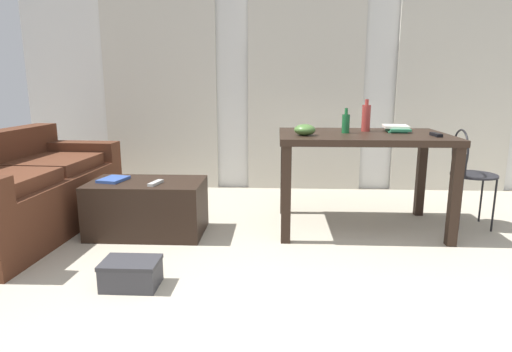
# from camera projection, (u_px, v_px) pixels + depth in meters

# --- Properties ---
(ground_plane) EXTENTS (7.87, 7.87, 0.00)m
(ground_plane) POSITION_uv_depth(u_px,v_px,m) (319.00, 256.00, 2.97)
(ground_plane) COLOR #B2A893
(wall_back) EXTENTS (6.22, 0.10, 2.47)m
(wall_back) POSITION_uv_depth(u_px,v_px,m) (305.00, 77.00, 4.70)
(wall_back) COLOR silver
(wall_back) RESTS_ON ground
(curtains) EXTENTS (4.42, 0.03, 2.19)m
(curtains) POSITION_uv_depth(u_px,v_px,m) (305.00, 90.00, 4.65)
(curtains) COLOR beige
(curtains) RESTS_ON ground
(couch) EXTENTS (0.92, 1.83, 0.79)m
(couch) POSITION_uv_depth(u_px,v_px,m) (21.00, 193.00, 3.40)
(couch) COLOR #4C2819
(couch) RESTS_ON ground
(coffee_table) EXTENTS (0.88, 0.51, 0.42)m
(coffee_table) POSITION_uv_depth(u_px,v_px,m) (148.00, 207.00, 3.39)
(coffee_table) COLOR black
(coffee_table) RESTS_ON ground
(craft_table) EXTENTS (1.31, 0.85, 0.78)m
(craft_table) POSITION_uv_depth(u_px,v_px,m) (362.00, 146.00, 3.42)
(craft_table) COLOR black
(craft_table) RESTS_ON ground
(wire_chair) EXTENTS (0.36, 0.37, 0.81)m
(wire_chair) POSITION_uv_depth(u_px,v_px,m) (467.00, 167.00, 3.51)
(wire_chair) COLOR black
(wire_chair) RESTS_ON ground
(bottle_near) EXTENTS (0.07, 0.07, 0.26)m
(bottle_near) POSITION_uv_depth(u_px,v_px,m) (366.00, 118.00, 3.53)
(bottle_near) COLOR #99332D
(bottle_near) RESTS_ON craft_table
(bottle_far) EXTENTS (0.06, 0.06, 0.20)m
(bottle_far) POSITION_uv_depth(u_px,v_px,m) (346.00, 123.00, 3.41)
(bottle_far) COLOR #195B2D
(bottle_far) RESTS_ON craft_table
(bowl) EXTENTS (0.16, 0.16, 0.09)m
(bowl) POSITION_uv_depth(u_px,v_px,m) (305.00, 130.00, 3.26)
(bowl) COLOR #477033
(bowl) RESTS_ON craft_table
(book_stack) EXTENTS (0.21, 0.28, 0.05)m
(book_stack) POSITION_uv_depth(u_px,v_px,m) (397.00, 128.00, 3.51)
(book_stack) COLOR #2D7F56
(book_stack) RESTS_ON craft_table
(tv_remote_on_table) EXTENTS (0.05, 0.16, 0.02)m
(tv_remote_on_table) POSITION_uv_depth(u_px,v_px,m) (436.00, 135.00, 3.21)
(tv_remote_on_table) COLOR black
(tv_remote_on_table) RESTS_ON craft_table
(tv_remote_primary) EXTENTS (0.08, 0.18, 0.02)m
(tv_remote_primary) POSITION_uv_depth(u_px,v_px,m) (156.00, 183.00, 3.24)
(tv_remote_primary) COLOR #B7B7B2
(tv_remote_primary) RESTS_ON coffee_table
(magazine) EXTENTS (0.21, 0.26, 0.02)m
(magazine) POSITION_uv_depth(u_px,v_px,m) (113.00, 179.00, 3.36)
(magazine) COLOR #33519E
(magazine) RESTS_ON coffee_table
(shoebox) EXTENTS (0.33, 0.23, 0.16)m
(shoebox) POSITION_uv_depth(u_px,v_px,m) (131.00, 273.00, 2.51)
(shoebox) COLOR #38383D
(shoebox) RESTS_ON ground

